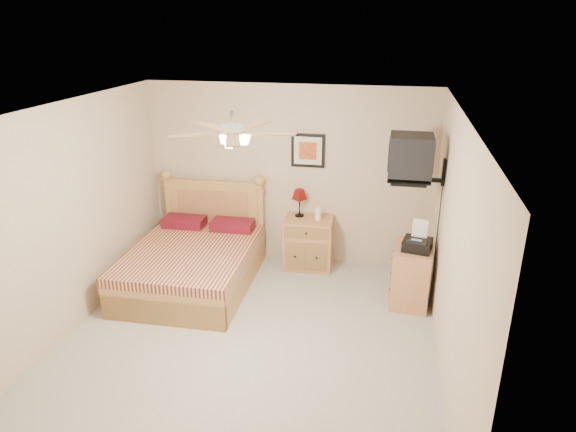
# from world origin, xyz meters

# --- Properties ---
(floor) EXTENTS (4.50, 4.50, 0.00)m
(floor) POSITION_xyz_m (0.00, 0.00, 0.00)
(floor) COLOR #A39E94
(floor) RESTS_ON ground
(ceiling) EXTENTS (4.00, 4.50, 0.04)m
(ceiling) POSITION_xyz_m (0.00, 0.00, 2.50)
(ceiling) COLOR white
(ceiling) RESTS_ON ground
(wall_back) EXTENTS (4.00, 0.04, 2.50)m
(wall_back) POSITION_xyz_m (0.00, 2.25, 1.25)
(wall_back) COLOR #CAB295
(wall_back) RESTS_ON ground
(wall_front) EXTENTS (4.00, 0.04, 2.50)m
(wall_front) POSITION_xyz_m (0.00, -2.25, 1.25)
(wall_front) COLOR #CAB295
(wall_front) RESTS_ON ground
(wall_left) EXTENTS (0.04, 4.50, 2.50)m
(wall_left) POSITION_xyz_m (-2.00, 0.00, 1.25)
(wall_left) COLOR #CAB295
(wall_left) RESTS_ON ground
(wall_right) EXTENTS (0.04, 4.50, 2.50)m
(wall_right) POSITION_xyz_m (2.00, 0.00, 1.25)
(wall_right) COLOR #CAB295
(wall_right) RESTS_ON ground
(bed) EXTENTS (1.54, 2.00, 1.27)m
(bed) POSITION_xyz_m (-1.06, 1.12, 0.64)
(bed) COLOR #B7814F
(bed) RESTS_ON ground
(nightstand) EXTENTS (0.69, 0.53, 0.72)m
(nightstand) POSITION_xyz_m (0.33, 2.00, 0.36)
(nightstand) COLOR #AC724B
(nightstand) RESTS_ON ground
(table_lamp) EXTENTS (0.23, 0.23, 0.40)m
(table_lamp) POSITION_xyz_m (0.19, 2.08, 0.92)
(table_lamp) COLOR #620C08
(table_lamp) RESTS_ON nightstand
(lotion_bottle) EXTENTS (0.11, 0.11, 0.23)m
(lotion_bottle) POSITION_xyz_m (0.47, 1.97, 0.84)
(lotion_bottle) COLOR white
(lotion_bottle) RESTS_ON nightstand
(framed_picture) EXTENTS (0.46, 0.04, 0.46)m
(framed_picture) POSITION_xyz_m (0.27, 2.23, 1.62)
(framed_picture) COLOR black
(framed_picture) RESTS_ON wall_back
(dresser) EXTENTS (0.48, 0.66, 0.74)m
(dresser) POSITION_xyz_m (1.73, 1.28, 0.37)
(dresser) COLOR #AE724C
(dresser) RESTS_ON ground
(fax_machine) EXTENTS (0.38, 0.40, 0.34)m
(fax_machine) POSITION_xyz_m (1.76, 1.21, 0.91)
(fax_machine) COLOR black
(fax_machine) RESTS_ON dresser
(magazine_lower) EXTENTS (0.28, 0.32, 0.02)m
(magazine_lower) POSITION_xyz_m (1.69, 1.51, 0.75)
(magazine_lower) COLOR beige
(magazine_lower) RESTS_ON dresser
(magazine_upper) EXTENTS (0.22, 0.28, 0.02)m
(magazine_upper) POSITION_xyz_m (1.69, 1.54, 0.78)
(magazine_upper) COLOR gray
(magazine_upper) RESTS_ON magazine_lower
(wall_tv) EXTENTS (0.56, 0.46, 0.58)m
(wall_tv) POSITION_xyz_m (1.75, 1.34, 1.81)
(wall_tv) COLOR black
(wall_tv) RESTS_ON wall_right
(ceiling_fan) EXTENTS (1.14, 1.14, 0.28)m
(ceiling_fan) POSITION_xyz_m (0.00, -0.20, 2.36)
(ceiling_fan) COLOR white
(ceiling_fan) RESTS_ON ceiling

